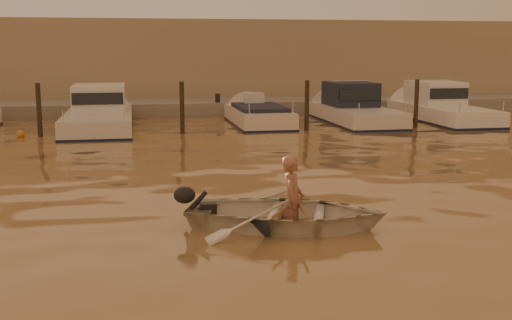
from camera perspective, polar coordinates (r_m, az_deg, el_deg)
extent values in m
plane|color=olive|center=(11.72, -0.31, -6.31)|extent=(160.00, 160.00, 0.00)
imported|color=white|center=(11.89, 2.74, -4.79)|extent=(4.32, 3.67, 0.76)
imported|color=#9D624E|center=(11.82, 3.23, -3.56)|extent=(0.57, 0.70, 1.65)
cylinder|color=brown|center=(11.83, 3.95, -4.07)|extent=(0.32, 2.09, 0.13)
cylinder|color=brown|center=(11.85, 2.99, -4.04)|extent=(1.08, 1.86, 0.13)
cylinder|color=#2D2319|center=(25.21, -18.72, 4.00)|extent=(0.18, 0.18, 2.20)
cylinder|color=#2D2319|center=(25.05, -6.59, 4.43)|extent=(0.18, 0.18, 2.20)
cylinder|color=#2D2319|center=(25.90, 4.54, 4.64)|extent=(0.18, 0.18, 2.20)
cylinder|color=#2D2319|center=(27.52, 14.05, 4.69)|extent=(0.18, 0.18, 2.20)
sphere|color=#C77517|center=(25.46, -20.19, 2.15)|extent=(0.30, 0.30, 0.30)
sphere|color=silver|center=(23.71, -12.79, 1.99)|extent=(0.30, 0.30, 0.30)
sphere|color=#CA3F17|center=(25.41, 2.52, 2.74)|extent=(0.30, 0.30, 0.30)
sphere|color=white|center=(26.44, 10.11, 2.88)|extent=(0.30, 0.30, 0.30)
cube|color=gray|center=(32.78, -7.25, 4.38)|extent=(52.00, 4.00, 1.00)
cube|color=#9E8466|center=(38.13, -7.87, 8.53)|extent=(46.00, 7.00, 4.80)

